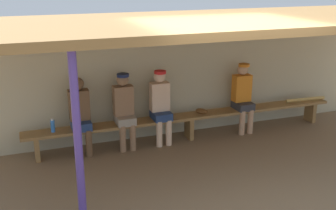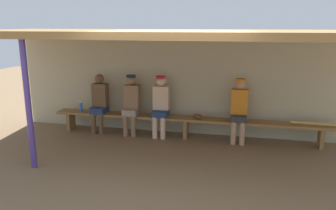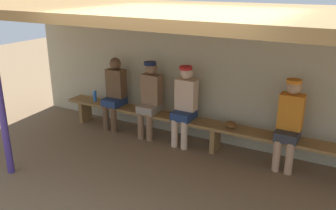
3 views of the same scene
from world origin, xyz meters
name	(u,v)px [view 3 (image 3 of 3)]	position (x,y,z in m)	size (l,w,h in m)	color
ground_plane	(169,197)	(0.00, 0.00, 0.00)	(24.00, 24.00, 0.00)	brown
back_wall	(228,79)	(0.00, 2.00, 1.10)	(8.00, 0.20, 2.20)	#B7AD8C
dugout_roof	(196,13)	(0.00, 0.70, 2.26)	(8.00, 2.80, 0.12)	olive
support_post	(0,100)	(-2.32, -0.55, 1.10)	(0.10, 0.10, 2.20)	#4C388C
bench	(216,129)	(0.00, 1.55, 0.39)	(6.00, 0.36, 0.46)	olive
player_with_sunglasses	(115,91)	(-2.00, 1.55, 0.73)	(0.34, 0.42, 1.34)	navy
player_middle	(185,102)	(-0.56, 1.55, 0.75)	(0.34, 0.42, 1.34)	navy
player_in_white	(150,96)	(-1.23, 1.55, 0.75)	(0.34, 0.42, 1.34)	gray
player_near_post	(289,120)	(1.11, 1.55, 0.75)	(0.34, 0.42, 1.34)	#333338
water_bottle_clear	(95,96)	(-2.46, 1.54, 0.57)	(0.07, 0.07, 0.23)	blue
baseball_glove_worn	(231,125)	(0.25, 1.56, 0.51)	(0.24, 0.17, 0.09)	brown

